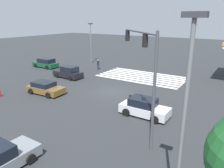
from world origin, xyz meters
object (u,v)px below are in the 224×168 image
at_px(traffic_signal_mast, 145,64).
at_px(street_light_pole_b, 185,108).
at_px(fire_hydrant, 0,93).
at_px(car_5, 46,63).
at_px(car_2, 45,88).
at_px(street_light_pole_a, 91,39).
at_px(car_1, 68,73).
at_px(car_3, 144,108).
at_px(pedestrian, 98,64).

distance_m(traffic_signal_mast, street_light_pole_b, 6.55).
bearing_deg(fire_hydrant, car_5, -60.17).
relative_size(car_2, street_light_pole_a, 0.60).
bearing_deg(street_light_pole_a, car_2, 110.96).
bearing_deg(car_2, car_1, 108.68).
bearing_deg(fire_hydrant, car_3, -164.90).
bearing_deg(car_1, fire_hydrant, 87.96).
relative_size(car_2, pedestrian, 2.60).
bearing_deg(fire_hydrant, car_1, -94.61).
distance_m(car_3, street_light_pole_a, 24.06).
height_order(car_1, street_light_pole_b, street_light_pole_b).
bearing_deg(car_1, pedestrian, -92.10).
height_order(car_2, fire_hydrant, car_2).
height_order(car_1, car_5, car_1).
distance_m(car_1, street_light_pole_a, 11.22).
relative_size(street_light_pole_a, fire_hydrant, 8.42).
height_order(traffic_signal_mast, street_light_pole_b, street_light_pole_b).
relative_size(car_1, car_3, 1.06).
bearing_deg(street_light_pole_a, traffic_signal_mast, 135.62).
bearing_deg(street_light_pole_b, car_2, -24.50).
height_order(street_light_pole_a, street_light_pole_b, street_light_pole_b).
height_order(street_light_pole_b, fire_hydrant, street_light_pole_b).
bearing_deg(car_2, car_3, 0.16).
distance_m(traffic_signal_mast, car_1, 18.47).
height_order(pedestrian, street_light_pole_a, street_light_pole_a).
relative_size(traffic_signal_mast, car_3, 1.77).
relative_size(car_5, street_light_pole_b, 0.55).
bearing_deg(car_5, fire_hydrant, 119.46).
bearing_deg(car_5, street_light_pole_a, -121.64).
xyz_separation_m(car_3, street_light_pole_a, (17.94, -15.61, 3.66)).
bearing_deg(street_light_pole_b, fire_hydrant, -12.12).
relative_size(car_1, pedestrian, 2.67).
xyz_separation_m(pedestrian, fire_hydrant, (1.30, 16.07, -0.50)).
distance_m(car_2, car_3, 11.72).
bearing_deg(street_light_pole_b, car_3, -57.74).
relative_size(traffic_signal_mast, car_2, 1.72).
xyz_separation_m(car_1, car_3, (-14.23, 5.66, -0.03)).
bearing_deg(traffic_signal_mast, street_light_pole_a, 0.62).
distance_m(car_2, fire_hydrant, 4.74).
bearing_deg(fire_hydrant, street_light_pole_b, 167.88).
relative_size(car_1, car_2, 1.03).
bearing_deg(pedestrian, street_light_pole_b, -1.26).
distance_m(traffic_signal_mast, fire_hydrant, 17.05).
height_order(car_3, car_5, car_3).
distance_m(pedestrian, street_light_pole_b, 28.21).
xyz_separation_m(car_2, street_light_pole_a, (6.23, -16.27, 3.75)).
bearing_deg(pedestrian, street_light_pole_a, -174.57).
bearing_deg(car_1, street_light_pole_b, 146.79).
relative_size(traffic_signal_mast, car_5, 1.62).
distance_m(car_5, street_light_pole_a, 9.04).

